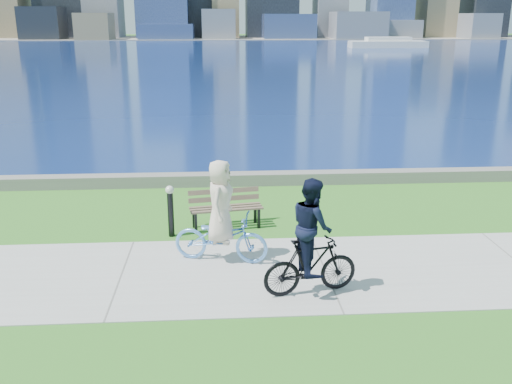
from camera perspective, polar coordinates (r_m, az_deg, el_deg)
ground at (r=11.47m, az=6.93°, el=-7.86°), size 320.00×320.00×0.00m
concrete_path at (r=11.47m, az=6.93°, el=-7.81°), size 80.00×3.50×0.02m
seawall at (r=17.18m, az=3.21°, el=1.41°), size 90.00×0.50×0.35m
bay_water at (r=82.37m, az=-2.42°, el=13.77°), size 320.00×131.00×0.01m
far_shore at (r=140.30m, az=-3.05°, el=15.17°), size 320.00×30.00×0.12m
ferry_far at (r=97.39m, az=13.04°, el=14.29°), size 12.39×3.54×1.68m
park_bench at (r=13.56m, az=-3.08°, el=-1.31°), size 1.78×0.85×0.89m
bollard_lamp at (r=13.04m, az=-8.55°, el=-1.55°), size 0.19×0.19×1.21m
cyclist_woman at (r=11.55m, az=-3.56°, el=-3.25°), size 1.15×2.05×2.12m
cyclist_man at (r=10.19m, az=5.54°, el=-5.43°), size 0.85×1.82×2.16m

